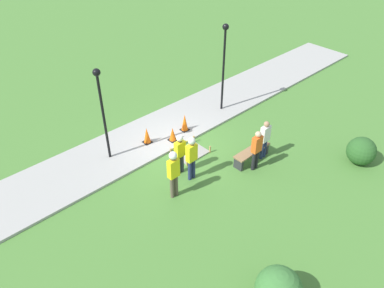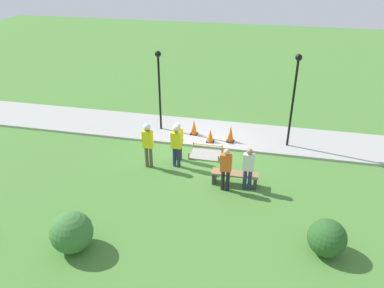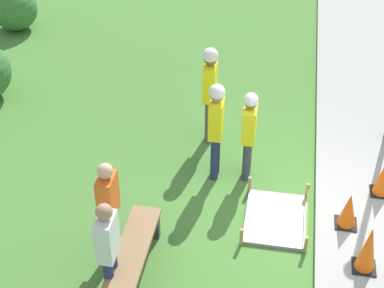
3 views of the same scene
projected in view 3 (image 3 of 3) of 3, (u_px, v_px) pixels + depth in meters
The scene contains 12 objects.
ground_plane at pixel (315, 218), 9.50m from camera, with size 60.00×60.00×0.00m, color #477A33.
wet_concrete_patch at pixel (275, 219), 9.44m from camera, with size 1.31×1.02×0.31m.
traffic_cone_near_patch at pixel (368, 249), 8.28m from camera, with size 0.34×0.34×0.78m.
traffic_cone_far_patch at pixel (348, 210), 9.07m from camera, with size 0.34×0.34×0.61m.
traffic_cone_sidewalk_edge at pixel (384, 176), 9.66m from camera, with size 0.34×0.34×0.71m.
park_bench at pixel (134, 255), 8.36m from camera, with size 1.73×0.44×0.52m.
worker_supervisor at pixel (249, 129), 9.80m from camera, with size 0.40×0.24×1.69m.
worker_assistant at pixel (210, 86), 10.62m from camera, with size 0.40×0.28×1.92m.
worker_trainee at pixel (216, 123), 9.76m from camera, with size 0.40×0.26×1.83m.
bystander_in_orange_shirt at pixel (109, 206), 8.30m from camera, with size 0.40×0.22×1.70m.
bystander_in_gray_shirt at pixel (108, 247), 7.66m from camera, with size 0.40×0.22×1.69m.
shrub_rounded_far at pixel (14, 8), 14.99m from camera, with size 1.16×1.16×1.16m.
Camera 3 is at (-7.25, 0.73, 6.53)m, focal length 55.00 mm.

